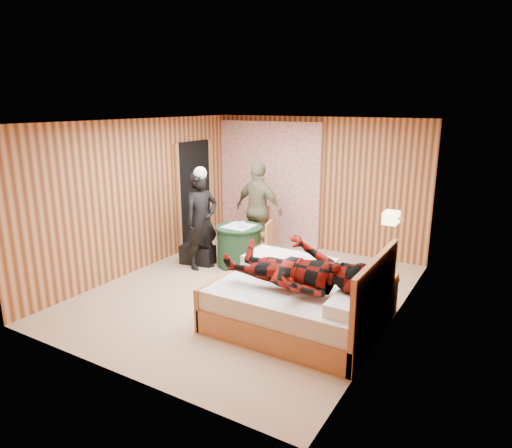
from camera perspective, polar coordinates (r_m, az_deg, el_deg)
The scene contains 23 objects.
floor at distance 6.91m, azimuth -1.03°, elevation -8.48°, with size 4.20×5.00×0.01m, color tan.
ceiling at distance 6.35m, azimuth -1.14°, elevation 12.70°, with size 4.20×5.00×0.01m, color silver.
wall_back at distance 8.70m, azimuth 7.63°, elevation 4.91°, with size 4.20×0.02×2.50m, color #CB824E.
wall_left at distance 7.80m, azimuth -14.35°, elevation 3.42°, with size 0.02×5.00×2.50m, color #CB824E.
wall_right at distance 5.73m, azimuth 17.09°, elevation -0.89°, with size 0.02×5.00×2.50m, color #CB824E.
curtain at distance 9.08m, azimuth 1.61°, elevation 5.14°, with size 2.20×0.08×2.40m, color white.
doorway at distance 8.84m, azimuth -7.70°, elevation 3.59°, with size 0.06×0.90×2.05m, color black.
wall_lamp at distance 6.18m, azimuth 16.55°, elevation 0.77°, with size 0.26×0.24×0.16m.
bed at distance 5.85m, azimuth 5.58°, elevation -9.70°, with size 2.02×1.59×1.09m.
nightstand at distance 6.29m, azimuth 14.91°, elevation -8.62°, with size 0.43×0.58×0.56m.
round_table at distance 7.87m, azimuth -2.13°, elevation -2.72°, with size 0.80×0.80×0.71m.
chair_far at distance 8.35m, azimuth 0.13°, elevation -0.37°, with size 0.50×0.50×0.93m.
chair_near at distance 7.66m, azimuth 0.93°, elevation -2.23°, with size 0.46×0.46×0.84m.
duffel_bag at distance 8.08m, azimuth -7.28°, elevation -3.81°, with size 0.58×0.31×0.33m, color black.
sneaker_left at distance 7.81m, azimuth 3.37°, elevation -5.18°, with size 0.28×0.12×0.13m, color white.
sneaker_right at distance 7.55m, azimuth 3.45°, elevation -5.90°, with size 0.28×0.11×0.13m, color white.
woman_standing at distance 7.70m, azimuth -6.81°, elevation 0.42°, with size 0.60×0.40×1.66m, color black.
man_at_table at distance 8.29m, azimuth 0.34°, elevation 1.82°, with size 1.01×0.42×1.72m, color #6D6A48.
man_on_bed at distance 5.40m, azimuth 4.97°, elevation -4.27°, with size 1.77×0.67×0.86m, color maroon.
book_lower at distance 6.14m, azimuth 14.95°, elevation -6.39°, with size 0.17×0.22×0.02m, color white.
book_upper at distance 6.13m, azimuth 14.97°, elevation -6.22°, with size 0.16×0.22×0.02m, color white.
cup_nightstand at distance 6.29m, azimuth 15.43°, elevation -5.55°, with size 0.10×0.10×0.09m, color white.
cup_table at distance 7.67m, azimuth -1.73°, elevation -0.07°, with size 0.12×0.12×0.10m, color white.
Camera 1 is at (3.33, -5.39, 2.75)m, focal length 32.00 mm.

